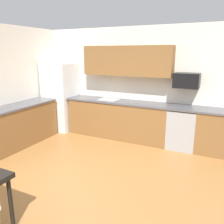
# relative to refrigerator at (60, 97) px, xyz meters

# --- Properties ---
(ground_plane) EXTENTS (12.00, 12.00, 0.00)m
(ground_plane) POSITION_rel_refrigerator_xyz_m (2.18, -2.22, -0.91)
(ground_plane) COLOR #9E6B38
(wall_back) EXTENTS (5.80, 0.10, 2.70)m
(wall_back) POSITION_rel_refrigerator_xyz_m (2.18, 0.43, 0.44)
(wall_back) COLOR silver
(wall_back) RESTS_ON ground
(cabinet_run_back) EXTENTS (2.56, 0.60, 0.90)m
(cabinet_run_back) POSITION_rel_refrigerator_xyz_m (1.71, 0.08, -0.46)
(cabinet_run_back) COLOR brown
(cabinet_run_back) RESTS_ON ground
(cabinet_run_back_right) EXTENTS (0.99, 0.60, 0.90)m
(cabinet_run_back_right) POSITION_rel_refrigerator_xyz_m (4.09, 0.08, -0.46)
(cabinet_run_back_right) COLOR brown
(cabinet_run_back_right) RESTS_ON ground
(cabinet_run_left) EXTENTS (0.60, 2.00, 0.90)m
(cabinet_run_left) POSITION_rel_refrigerator_xyz_m (-0.12, -1.42, -0.46)
(cabinet_run_left) COLOR brown
(cabinet_run_left) RESTS_ON ground
(countertop_back) EXTENTS (4.80, 0.64, 0.04)m
(countertop_back) POSITION_rel_refrigerator_xyz_m (2.18, 0.08, 0.01)
(countertop_back) COLOR #4C4C51
(countertop_back) RESTS_ON cabinet_run_back
(countertop_left) EXTENTS (0.64, 2.00, 0.04)m
(countertop_left) POSITION_rel_refrigerator_xyz_m (-0.12, -1.42, 0.01)
(countertop_left) COLOR #4C4C51
(countertop_left) RESTS_ON cabinet_run_left
(upper_cabinets_back) EXTENTS (2.20, 0.34, 0.70)m
(upper_cabinets_back) POSITION_rel_refrigerator_xyz_m (1.88, 0.21, 0.99)
(upper_cabinets_back) COLOR brown
(refrigerator) EXTENTS (0.76, 0.70, 1.81)m
(refrigerator) POSITION_rel_refrigerator_xyz_m (0.00, 0.00, 0.00)
(refrigerator) COLOR white
(refrigerator) RESTS_ON ground
(oven_range) EXTENTS (0.60, 0.60, 0.91)m
(oven_range) POSITION_rel_refrigerator_xyz_m (3.29, 0.08, -0.45)
(oven_range) COLOR #999BA0
(oven_range) RESTS_ON ground
(microwave) EXTENTS (0.54, 0.36, 0.32)m
(microwave) POSITION_rel_refrigerator_xyz_m (3.29, 0.18, 0.60)
(microwave) COLOR black
(sink_basin) EXTENTS (0.48, 0.40, 0.14)m
(sink_basin) POSITION_rel_refrigerator_xyz_m (1.46, 0.08, -0.03)
(sink_basin) COLOR #A5A8AD
(sink_basin) RESTS_ON countertop_back
(sink_faucet) EXTENTS (0.02, 0.02, 0.24)m
(sink_faucet) POSITION_rel_refrigerator_xyz_m (1.46, 0.26, 0.13)
(sink_faucet) COLOR #B2B5BA
(sink_faucet) RESTS_ON countertop_back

